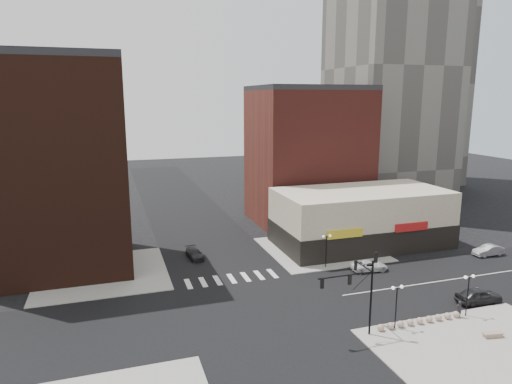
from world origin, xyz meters
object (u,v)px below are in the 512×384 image
street_lamp_ne (326,243)px  dark_sedan_north (195,254)px  pedestrian (459,309)px  silver_sedan (488,250)px  white_suv (369,266)px  traffic_signal (360,283)px  dark_sedan_east (479,296)px  street_lamp_se_a (397,296)px  stone_bench (493,335)px  street_lamp_se_b (469,285)px

street_lamp_ne → dark_sedan_north: (-14.91, 8.53, -2.68)m
street_lamp_ne → pedestrian: size_ratio=2.54×
silver_sedan → street_lamp_ne: bearing=-96.9°
pedestrian → white_suv: bearing=-79.4°
dark_sedan_north → pedestrian: bearing=-55.7°
silver_sedan → pedestrian: size_ratio=2.62×
street_lamp_ne → silver_sedan: 23.16m
traffic_signal → dark_sedan_east: bearing=7.1°
street_lamp_se_a → stone_bench: street_lamp_se_a is taller
street_lamp_se_a → white_suv: street_lamp_se_a is taller
street_lamp_se_a → dark_sedan_north: bearing=119.5°
street_lamp_se_a → white_suv: 14.83m
street_lamp_se_b → street_lamp_ne: (-7.00, 16.00, 0.00)m
stone_bench → white_suv: bearing=104.7°
white_suv → pedestrian: bearing=-168.5°
traffic_signal → street_lamp_se_a: 4.12m
white_suv → dark_sedan_east: (5.87, -11.39, 0.18)m
street_lamp_se_a → pedestrian: street_lamp_se_a is taller
dark_sedan_east → stone_bench: bearing=149.2°
traffic_signal → street_lamp_se_a: traffic_signal is taller
dark_sedan_east → stone_bench: dark_sedan_east is taller
pedestrian → silver_sedan: bearing=-137.2°
street_lamp_se_a → street_lamp_se_b: (8.00, 0.00, 0.00)m
street_lamp_se_a → silver_sedan: bearing=29.2°
white_suv → dark_sedan_north: size_ratio=1.08×
street_lamp_se_a → dark_sedan_north: (-13.91, 24.53, -2.68)m
dark_sedan_north → stone_bench: dark_sedan_north is taller
street_lamp_se_b → street_lamp_se_a: bearing=180.0°
street_lamp_ne → pedestrian: bearing=-69.1°
traffic_signal → street_lamp_ne: bearing=73.3°
traffic_signal → dark_sedan_north: bearing=112.6°
street_lamp_se_b → traffic_signal: bearing=179.2°
street_lamp_se_a → silver_sedan: (23.86, 13.35, -2.58)m
stone_bench → street_lamp_ne: bearing=116.7°
street_lamp_se_b → silver_sedan: (15.86, 13.35, -2.58)m
street_lamp_se_a → street_lamp_ne: (1.00, 16.00, 0.00)m
pedestrian → street_lamp_se_a: bearing=4.2°
traffic_signal → dark_sedan_east: 15.91m
street_lamp_se_a → stone_bench: size_ratio=2.22×
street_lamp_se_a → dark_sedan_north: size_ratio=0.99×
traffic_signal → silver_sedan: (27.62, 13.18, -4.25)m
street_lamp_se_a → dark_sedan_east: (11.48, 2.07, -2.48)m
white_suv → dark_sedan_east: dark_sedan_east is taller
street_lamp_se_a → white_suv: size_ratio=0.92×
traffic_signal → white_suv: bearing=54.8°
street_lamp_se_b → white_suv: street_lamp_se_b is taller
stone_bench → pedestrian: bearing=101.6°
street_lamp_se_a → pedestrian: size_ratio=2.54×
white_suv → silver_sedan: (18.25, -0.11, 0.08)m
street_lamp_se_a → dark_sedan_east: size_ratio=0.87×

